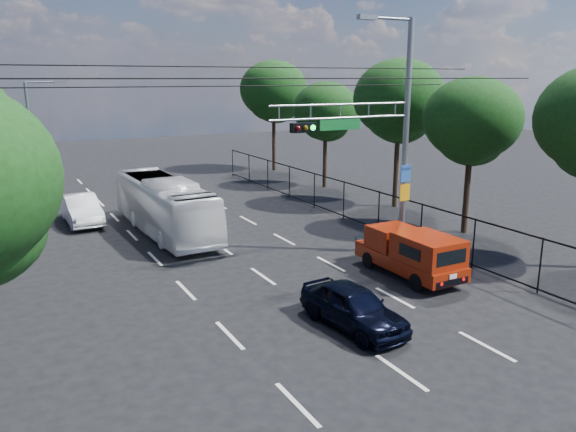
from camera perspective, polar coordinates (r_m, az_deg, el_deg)
ground at (r=14.95m, az=11.39°, el=-15.32°), size 120.00×120.00×0.00m
lane_markings at (r=26.40m, az=-8.23°, el=-2.14°), size 6.12×38.00×0.01m
signal_mast at (r=22.71m, az=9.55°, el=8.69°), size 6.43×0.39×9.50m
streetlight_left at (r=32.15m, az=-24.30°, el=6.80°), size 2.09×0.22×7.08m
utility_wires at (r=20.60m, az=-3.82°, el=13.88°), size 22.00×5.04×0.74m
fence_right at (r=28.05m, az=7.76°, el=1.00°), size 0.06×34.03×2.00m
tree_right_b at (r=27.46m, az=18.17°, el=8.67°), size 4.50×4.50×7.31m
tree_right_c at (r=32.23m, az=11.21°, el=10.97°), size 5.10×5.10×8.29m
tree_right_d at (r=37.74m, az=3.84°, el=10.25°), size 4.32×4.32×7.02m
tree_right_e at (r=44.75m, az=-1.47°, el=12.23°), size 5.28×5.28×8.58m
red_pickup at (r=21.34m, az=12.35°, el=-3.58°), size 1.78×4.76×1.76m
navy_hatchback at (r=16.88m, az=6.65°, el=-9.14°), size 1.88×3.95×1.30m
white_bus at (r=27.24m, az=-12.41°, el=1.05°), size 2.53×9.58×2.65m
white_van at (r=30.34m, az=-20.26°, el=0.63°), size 1.63×4.41×1.44m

